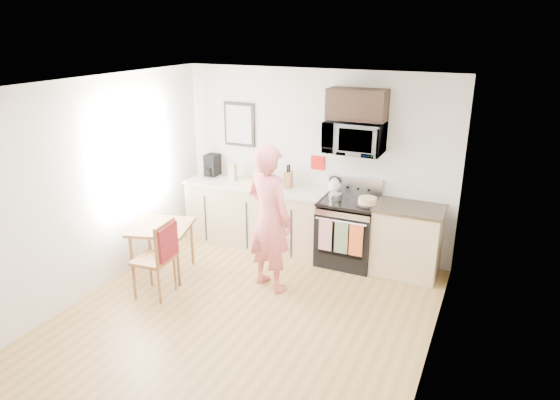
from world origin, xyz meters
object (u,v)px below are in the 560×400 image
at_px(range, 348,233).
at_px(person, 269,218).
at_px(microwave, 355,137).
at_px(chair, 162,249).
at_px(dining_table, 161,231).
at_px(cake, 367,201).

relative_size(range, person, 0.63).
xyz_separation_m(microwave, chair, (-1.73, -1.93, -1.13)).
bearing_deg(dining_table, chair, -51.96).
bearing_deg(range, cake, -18.49).
bearing_deg(person, range, -102.76).
bearing_deg(microwave, range, -89.94).
xyz_separation_m(dining_table, cake, (2.39, 1.25, 0.36)).
distance_m(person, cake, 1.36).
bearing_deg(chair, cake, 36.32).
xyz_separation_m(range, cake, (0.27, -0.09, 0.54)).
bearing_deg(dining_table, microwave, 34.22).
bearing_deg(range, dining_table, -147.76).
distance_m(range, chair, 2.53).
distance_m(microwave, chair, 2.83).
bearing_deg(person, cake, -114.42).
bearing_deg(microwave, chair, -131.84).
relative_size(microwave, dining_table, 0.95).
bearing_deg(range, chair, -133.43).
height_order(microwave, cake, microwave).
xyz_separation_m(chair, cake, (2.00, 1.74, 0.34)).
relative_size(person, dining_table, 2.31).
bearing_deg(microwave, cake, -35.83).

